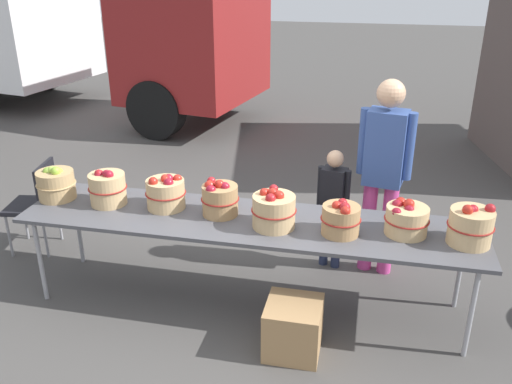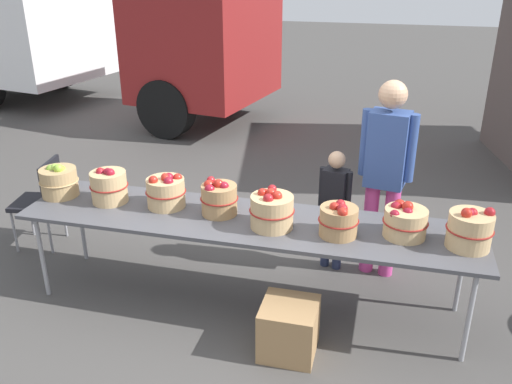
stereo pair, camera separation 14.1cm
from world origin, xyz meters
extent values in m
plane|color=#474442|center=(0.00, 0.00, 0.00)|extent=(40.00, 40.00, 0.00)
cube|color=#4C4C51|center=(0.00, 0.00, 0.73)|extent=(3.50, 0.76, 0.03)
cylinder|color=#99999E|center=(-1.63, -0.30, 0.36)|extent=(0.04, 0.04, 0.72)
cylinder|color=#99999E|center=(1.63, -0.30, 0.36)|extent=(0.04, 0.04, 0.72)
cylinder|color=#99999E|center=(-1.63, 0.30, 0.36)|extent=(0.04, 0.04, 0.72)
cylinder|color=#99999E|center=(1.63, 0.30, 0.36)|extent=(0.04, 0.04, 0.72)
cylinder|color=tan|center=(-1.62, 0.05, 0.87)|extent=(0.30, 0.30, 0.24)
torus|color=tan|center=(-1.62, 0.05, 0.88)|extent=(0.32, 0.32, 0.01)
sphere|color=#9EC647|center=(-1.66, 0.05, 0.98)|extent=(0.07, 0.07, 0.07)
sphere|color=#8CB738|center=(-1.59, 0.06, 0.98)|extent=(0.08, 0.08, 0.08)
sphere|color=#7AA833|center=(-1.67, 0.05, 0.98)|extent=(0.08, 0.08, 0.08)
sphere|color=#9EC647|center=(-1.63, 0.05, 1.00)|extent=(0.07, 0.07, 0.07)
sphere|color=#8CB738|center=(-1.58, 0.02, 1.00)|extent=(0.08, 0.08, 0.08)
sphere|color=#8CB738|center=(-1.63, 0.05, 0.99)|extent=(0.07, 0.07, 0.07)
cylinder|color=tan|center=(-1.16, 0.04, 0.88)|extent=(0.29, 0.29, 0.26)
torus|color=maroon|center=(-1.16, 0.04, 0.89)|extent=(0.31, 0.31, 0.01)
sphere|color=maroon|center=(-1.21, 0.04, 1.00)|extent=(0.07, 0.07, 0.07)
sphere|color=maroon|center=(-1.14, 0.02, 1.02)|extent=(0.07, 0.07, 0.07)
sphere|color=maroon|center=(-1.21, 0.03, 1.00)|extent=(0.08, 0.08, 0.08)
sphere|color=maroon|center=(-1.12, 0.01, 1.01)|extent=(0.07, 0.07, 0.07)
sphere|color=maroon|center=(-1.21, 0.03, 1.01)|extent=(0.07, 0.07, 0.07)
cylinder|color=tan|center=(-0.68, 0.07, 0.87)|extent=(0.30, 0.30, 0.23)
torus|color=maroon|center=(-0.68, 0.07, 0.88)|extent=(0.32, 0.32, 0.01)
sphere|color=maroon|center=(-0.66, 0.10, 0.99)|extent=(0.08, 0.08, 0.08)
sphere|color=maroon|center=(-0.63, 0.02, 0.98)|extent=(0.08, 0.08, 0.08)
sphere|color=#B22319|center=(-0.67, 0.07, 0.99)|extent=(0.07, 0.07, 0.07)
sphere|color=#B22319|center=(-0.68, 0.08, 1.00)|extent=(0.07, 0.07, 0.07)
sphere|color=#B22319|center=(-0.59, 0.12, 0.98)|extent=(0.07, 0.07, 0.07)
sphere|color=#B22319|center=(-0.74, 0.00, 1.00)|extent=(0.07, 0.07, 0.07)
cylinder|color=#A87F51|center=(-0.23, 0.05, 0.87)|extent=(0.28, 0.28, 0.24)
torus|color=maroon|center=(-0.23, 0.05, 0.88)|extent=(0.30, 0.30, 0.01)
sphere|color=#B22319|center=(-0.23, 0.03, 1.00)|extent=(0.07, 0.07, 0.07)
sphere|color=maroon|center=(-0.31, 0.09, 1.00)|extent=(0.07, 0.07, 0.07)
sphere|color=maroon|center=(-0.27, -0.04, 0.98)|extent=(0.08, 0.08, 0.08)
sphere|color=#B22319|center=(-0.30, 0.03, 0.99)|extent=(0.08, 0.08, 0.08)
sphere|color=maroon|center=(-0.18, 0.05, 0.98)|extent=(0.07, 0.07, 0.07)
sphere|color=maroon|center=(-0.18, 0.03, 0.99)|extent=(0.07, 0.07, 0.07)
cylinder|color=tan|center=(0.21, -0.07, 0.87)|extent=(0.31, 0.31, 0.25)
torus|color=maroon|center=(0.21, -0.07, 0.89)|extent=(0.33, 0.33, 0.01)
sphere|color=#B22319|center=(0.25, -0.08, 1.01)|extent=(0.08, 0.08, 0.08)
sphere|color=#B22319|center=(0.15, -0.02, 0.99)|extent=(0.08, 0.08, 0.08)
sphere|color=#B22319|center=(0.20, -0.05, 1.01)|extent=(0.07, 0.07, 0.07)
sphere|color=maroon|center=(0.20, 0.01, 1.02)|extent=(0.07, 0.07, 0.07)
sphere|color=#B22319|center=(0.14, -0.05, 1.01)|extent=(0.07, 0.07, 0.07)
sphere|color=maroon|center=(0.20, -0.14, 1.00)|extent=(0.08, 0.08, 0.08)
cylinder|color=#A87F51|center=(0.70, -0.08, 0.86)|extent=(0.27, 0.27, 0.22)
torus|color=maroon|center=(0.70, -0.08, 0.87)|extent=(0.29, 0.29, 0.01)
sphere|color=maroon|center=(0.73, -0.12, 0.98)|extent=(0.08, 0.08, 0.08)
sphere|color=maroon|center=(0.68, -0.07, 0.96)|extent=(0.07, 0.07, 0.07)
sphere|color=#B22319|center=(0.67, -0.09, 0.97)|extent=(0.07, 0.07, 0.07)
sphere|color=maroon|center=(0.70, -0.04, 0.97)|extent=(0.07, 0.07, 0.07)
sphere|color=#B22319|center=(0.73, -0.17, 0.98)|extent=(0.07, 0.07, 0.07)
cylinder|color=tan|center=(1.16, 0.02, 0.85)|extent=(0.30, 0.30, 0.21)
torus|color=maroon|center=(1.16, 0.02, 0.86)|extent=(0.32, 0.32, 0.01)
sphere|color=maroon|center=(1.08, -0.06, 0.95)|extent=(0.07, 0.07, 0.07)
sphere|color=maroon|center=(1.08, 0.06, 0.96)|extent=(0.07, 0.07, 0.07)
sphere|color=maroon|center=(1.09, 0.05, 0.95)|extent=(0.07, 0.07, 0.07)
sphere|color=#B22319|center=(1.16, 0.04, 0.98)|extent=(0.08, 0.08, 0.08)
sphere|color=#B22319|center=(1.11, 0.10, 0.96)|extent=(0.08, 0.08, 0.08)
sphere|color=maroon|center=(1.17, 0.00, 0.95)|extent=(0.07, 0.07, 0.07)
cylinder|color=tan|center=(1.58, -0.03, 0.88)|extent=(0.30, 0.30, 0.25)
torus|color=maroon|center=(1.58, -0.03, 0.89)|extent=(0.32, 0.32, 0.01)
sphere|color=maroon|center=(1.58, -0.02, 1.00)|extent=(0.07, 0.07, 0.07)
sphere|color=maroon|center=(1.69, -0.01, 1.01)|extent=(0.07, 0.07, 0.07)
sphere|color=maroon|center=(1.56, -0.03, 1.01)|extent=(0.07, 0.07, 0.07)
sphere|color=#B22319|center=(1.54, -0.08, 1.02)|extent=(0.07, 0.07, 0.07)
cylinder|color=#CC3F8C|center=(1.07, 0.72, 0.42)|extent=(0.12, 0.12, 0.84)
cylinder|color=#CC3F8C|center=(0.90, 0.75, 0.42)|extent=(0.12, 0.12, 0.84)
cube|color=#334C8C|center=(0.99, 0.74, 1.15)|extent=(0.35, 0.28, 0.63)
sphere|color=tan|center=(0.99, 0.74, 1.60)|extent=(0.23, 0.23, 0.23)
cylinder|color=#334C8C|center=(1.17, 0.70, 1.18)|extent=(0.09, 0.09, 0.56)
cylinder|color=#334C8C|center=(0.81, 0.77, 1.18)|extent=(0.09, 0.09, 0.56)
cylinder|color=#262D4C|center=(0.64, 0.71, 0.27)|extent=(0.08, 0.08, 0.54)
cylinder|color=#262D4C|center=(0.53, 0.73, 0.27)|extent=(0.08, 0.08, 0.54)
cube|color=black|center=(0.59, 0.72, 0.74)|extent=(0.23, 0.19, 0.40)
sphere|color=tan|center=(0.59, 0.72, 1.03)|extent=(0.15, 0.15, 0.15)
cylinder|color=black|center=(0.70, 0.70, 0.76)|extent=(0.06, 0.06, 0.36)
cylinder|color=black|center=(0.47, 0.75, 0.76)|extent=(0.06, 0.06, 0.36)
cube|color=maroon|center=(-2.00, 4.82, 1.25)|extent=(2.15, 2.39, 1.60)
cube|color=black|center=(-1.17, 4.67, 1.57)|extent=(0.36, 1.74, 0.80)
cylinder|color=black|center=(-1.99, 5.79, 0.45)|extent=(0.94, 0.44, 0.90)
cylinder|color=black|center=(-2.33, 3.92, 0.45)|extent=(0.94, 0.44, 0.90)
cylinder|color=black|center=(-5.86, 6.50, 0.45)|extent=(0.94, 0.44, 0.90)
cube|color=black|center=(-2.19, 0.45, 0.44)|extent=(0.46, 0.46, 0.04)
cube|color=black|center=(-2.01, 0.48, 0.66)|extent=(0.10, 0.40, 0.40)
cylinder|color=gray|center=(-2.38, 0.59, 0.21)|extent=(0.02, 0.02, 0.42)
cylinder|color=gray|center=(-2.33, 0.25, 0.21)|extent=(0.02, 0.02, 0.42)
cylinder|color=gray|center=(-2.05, 0.65, 0.21)|extent=(0.02, 0.02, 0.42)
cylinder|color=gray|center=(-1.99, 0.31, 0.21)|extent=(0.02, 0.02, 0.42)
cube|color=#A87F51|center=(0.44, -0.50, 0.19)|extent=(0.39, 0.39, 0.39)
camera|label=1|loc=(0.85, -3.60, 2.60)|focal=38.25mm
camera|label=2|loc=(0.99, -3.57, 2.60)|focal=38.25mm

